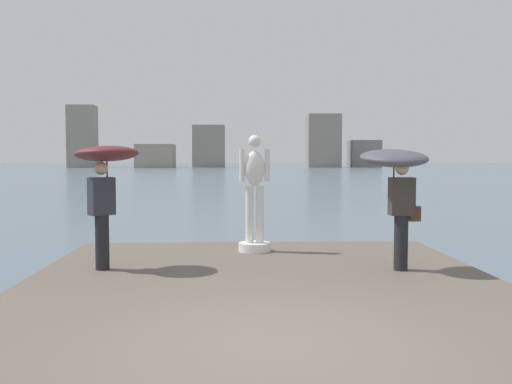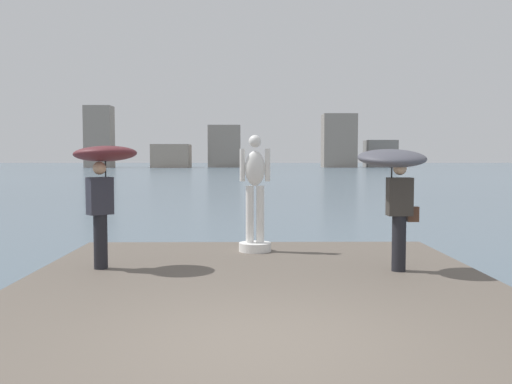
{
  "view_description": "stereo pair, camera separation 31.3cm",
  "coord_description": "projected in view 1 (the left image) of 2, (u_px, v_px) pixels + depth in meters",
  "views": [
    {
      "loc": [
        -0.46,
        -5.46,
        2.19
      ],
      "look_at": [
        0.0,
        5.2,
        1.55
      ],
      "focal_mm": 40.11,
      "sensor_mm": 36.0,
      "label": 1
    },
    {
      "loc": [
        -0.15,
        -5.47,
        2.19
      ],
      "look_at": [
        0.0,
        5.2,
        1.55
      ],
      "focal_mm": 40.11,
      "sensor_mm": 36.0,
      "label": 2
    }
  ],
  "objects": [
    {
      "name": "statue_white_figure",
      "position": [
        255.0,
        202.0,
        10.89
      ],
      "size": [
        0.62,
        0.62,
        2.22
      ],
      "color": "white",
      "rests_on": "pier"
    },
    {
      "name": "onlooker_left",
      "position": [
        105.0,
        171.0,
        9.14
      ],
      "size": [
        1.42,
        1.42,
        2.01
      ],
      "color": "black",
      "rests_on": "pier"
    },
    {
      "name": "distant_skyline",
      "position": [
        231.0,
        146.0,
        129.83
      ],
      "size": [
        70.58,
        12.13,
        13.68
      ],
      "color": "gray",
      "rests_on": "ground"
    },
    {
      "name": "onlooker_right",
      "position": [
        396.0,
        173.0,
        9.04
      ],
      "size": [
        1.09,
        1.12,
        1.98
      ],
      "color": "black",
      "rests_on": "pier"
    },
    {
      "name": "pier",
      "position": [
        267.0,
        312.0,
        7.37
      ],
      "size": [
        7.02,
        9.59,
        0.4
      ],
      "primitive_type": "cube",
      "color": "#60564C",
      "rests_on": "ground"
    },
    {
      "name": "ground_plane",
      "position": [
        237.0,
        185.0,
        45.48
      ],
      "size": [
        400.0,
        400.0,
        0.0
      ],
      "primitive_type": "plane",
      "color": "slate"
    }
  ]
}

